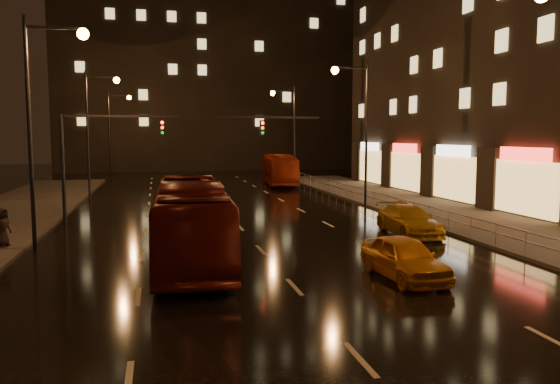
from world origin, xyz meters
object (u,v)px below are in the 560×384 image
taxi_far (409,220)px  taxi_near (404,258)px  bus_red (191,221)px  pedestrian_c (2,227)px  bus_curb (279,170)px

taxi_far → taxi_near: bearing=-115.2°
taxi_near → taxi_far: bearing=60.6°
taxi_near → bus_red: bearing=145.5°
taxi_near → pedestrian_c: bearing=148.5°
bus_red → taxi_near: size_ratio=2.64×
pedestrian_c → bus_red: bearing=-91.4°
taxi_near → pedestrian_c: (-15.00, 8.35, 0.27)m
bus_curb → taxi_near: 37.10m
taxi_near → taxi_far: taxi_near is taller
bus_red → bus_curb: size_ratio=1.03×
bus_red → taxi_near: bearing=-29.9°
pedestrian_c → bus_curb: bearing=-8.5°
bus_curb → taxi_far: 29.04m
bus_curb → pedestrian_c: (-18.77, -28.55, -0.54)m
bus_curb → taxi_far: size_ratio=2.22×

